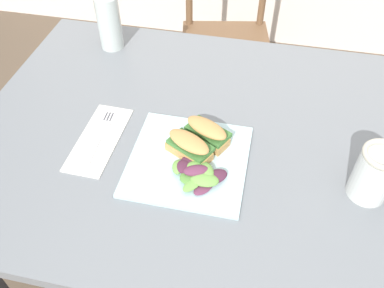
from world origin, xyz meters
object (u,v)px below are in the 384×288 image
object	(u,v)px
dining_table	(200,165)
fork_on_napkin	(101,133)
mason_jar_iced_tea	(374,176)
sandwich_half_front	(189,146)
chair_wooden_far	(226,39)
bottle_cold_brew	(109,24)
plate_lunch	(188,160)
sandwich_half_back	(207,132)

from	to	relation	value
dining_table	fork_on_napkin	bearing A→B (deg)	-165.82
mason_jar_iced_tea	sandwich_half_front	bearing A→B (deg)	177.07
dining_table	chair_wooden_far	bearing A→B (deg)	93.66
dining_table	mason_jar_iced_tea	bearing A→B (deg)	-15.51
bottle_cold_brew	mason_jar_iced_tea	size ratio (longest dim) A/B	1.68
chair_wooden_far	plate_lunch	xyz separation A→B (m)	(0.05, -1.01, 0.30)
dining_table	mason_jar_iced_tea	world-z (taller)	mason_jar_iced_tea
sandwich_half_front	sandwich_half_back	bearing A→B (deg)	59.50
dining_table	sandwich_half_back	world-z (taller)	sandwich_half_back
fork_on_napkin	sandwich_half_front	bearing A→B (deg)	-6.72
dining_table	plate_lunch	bearing A→B (deg)	-94.56
plate_lunch	sandwich_half_front	size ratio (longest dim) A/B	2.24
bottle_cold_brew	plate_lunch	bearing A→B (deg)	-51.32
dining_table	plate_lunch	distance (m)	0.17
chair_wooden_far	sandwich_half_front	bearing A→B (deg)	-87.22
sandwich_half_back	bottle_cold_brew	xyz separation A→B (m)	(-0.37, 0.36, 0.04)
dining_table	fork_on_napkin	world-z (taller)	fork_on_napkin
plate_lunch	fork_on_napkin	bearing A→B (deg)	169.64
dining_table	plate_lunch	xyz separation A→B (m)	(-0.01, -0.10, 0.13)
sandwich_half_front	mason_jar_iced_tea	distance (m)	0.41
chair_wooden_far	bottle_cold_brew	world-z (taller)	bottle_cold_brew
sandwich_half_back	fork_on_napkin	size ratio (longest dim) A/B	0.66
bottle_cold_brew	fork_on_napkin	bearing A→B (deg)	-74.28
dining_table	sandwich_half_front	xyz separation A→B (m)	(-0.01, -0.09, 0.17)
sandwich_half_front	fork_on_napkin	size ratio (longest dim) A/B	0.66
sandwich_half_back	bottle_cold_brew	distance (m)	0.52
sandwich_half_front	mason_jar_iced_tea	xyz separation A→B (m)	(0.40, -0.02, 0.02)
sandwich_half_front	mason_jar_iced_tea	bearing A→B (deg)	-2.93
fork_on_napkin	mason_jar_iced_tea	bearing A→B (deg)	-4.32
fork_on_napkin	bottle_cold_brew	bearing A→B (deg)	105.72
mason_jar_iced_tea	sandwich_half_back	bearing A→B (deg)	168.69
chair_wooden_far	bottle_cold_brew	distance (m)	0.75
sandwich_half_back	chair_wooden_far	bearing A→B (deg)	94.86
plate_lunch	fork_on_napkin	world-z (taller)	plate_lunch
chair_wooden_far	fork_on_napkin	distance (m)	1.03
bottle_cold_brew	sandwich_half_front	bearing A→B (deg)	-50.41
plate_lunch	sandwich_half_front	distance (m)	0.04
chair_wooden_far	fork_on_napkin	xyz separation A→B (m)	(-0.18, -0.97, 0.30)
dining_table	sandwich_half_back	distance (m)	0.17
sandwich_half_front	bottle_cold_brew	distance (m)	0.54
dining_table	fork_on_napkin	distance (m)	0.28
fork_on_napkin	mason_jar_iced_tea	world-z (taller)	mason_jar_iced_tea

